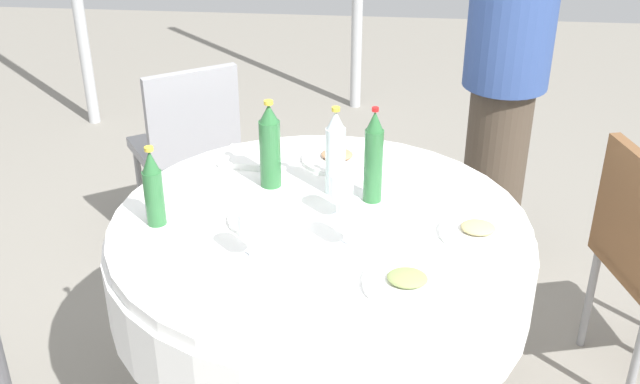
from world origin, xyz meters
name	(u,v)px	position (x,y,z in m)	size (l,w,h in m)	color
dining_table	(320,263)	(0.00, 0.00, 0.59)	(1.29, 1.29, 0.74)	white
bottle_clear_west	(335,154)	(-0.03, -0.18, 0.88)	(0.06, 0.06, 0.29)	silver
bottle_green_north	(374,158)	(-0.15, -0.14, 0.89)	(0.06, 0.06, 0.31)	#2D6B38
bottle_green_inner	(153,189)	(0.48, 0.06, 0.86)	(0.06, 0.06, 0.25)	#2D6B38
bottle_green_far	(270,147)	(0.18, -0.21, 0.88)	(0.07, 0.07, 0.29)	#2D6B38
wine_glass_far	(348,216)	(-0.09, 0.13, 0.84)	(0.07, 0.07, 0.15)	white
wine_glass_mid	(249,226)	(0.17, 0.22, 0.84)	(0.06, 0.06, 0.14)	white
wine_glass_south	(341,188)	(-0.06, -0.03, 0.84)	(0.07, 0.07, 0.14)	white
plate_right	(478,232)	(-0.46, 0.04, 0.75)	(0.22, 0.22, 0.04)	white
plate_left	(266,219)	(0.16, 0.02, 0.75)	(0.23, 0.23, 0.02)	white
plate_front	(407,282)	(-0.26, 0.32, 0.75)	(0.24, 0.24, 0.04)	white
plate_outer	(337,158)	(-0.02, -0.41, 0.75)	(0.24, 0.24, 0.04)	white
fork_north	(167,249)	(0.41, 0.20, 0.74)	(0.18, 0.02, 0.01)	silver
folded_napkin	(246,158)	(0.30, -0.38, 0.75)	(0.15, 0.15, 0.02)	white
person_west	(503,93)	(-0.65, -1.01, 0.79)	(0.34, 0.34, 1.52)	#4C3F33
chair_east	(188,141)	(0.68, -1.00, 0.52)	(0.56, 0.56, 0.87)	#99999E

